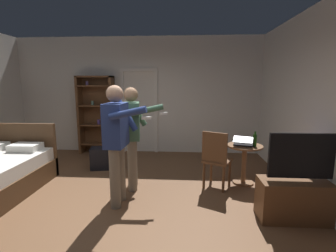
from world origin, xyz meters
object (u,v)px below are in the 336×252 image
object	(u,v)px
wooden_chair	(216,157)
person_striped_shirt	(133,131)
bookshelf	(97,112)
side_table	(244,158)
laptop	(243,143)
suitcase_dark	(106,158)
person_blue_shirt	(117,137)
tv_flatscreen	(305,195)
bottle_on_table	(255,140)

from	to	relation	value
wooden_chair	person_striped_shirt	distance (m)	1.46
bookshelf	side_table	distance (m)	3.76
laptop	wooden_chair	distance (m)	0.57
bookshelf	laptop	bearing A→B (deg)	-29.07
bookshelf	wooden_chair	distance (m)	3.44
side_table	suitcase_dark	xyz separation A→B (m)	(-2.69, 0.59, -0.25)
side_table	wooden_chair	world-z (taller)	wooden_chair
side_table	suitcase_dark	size ratio (longest dim) A/B	1.13
bookshelf	suitcase_dark	bearing A→B (deg)	-63.62
laptop	wooden_chair	bearing A→B (deg)	-155.77
bookshelf	person_blue_shirt	bearing A→B (deg)	-64.71
laptop	wooden_chair	world-z (taller)	wooden_chair
suitcase_dark	tv_flatscreen	bearing A→B (deg)	-39.87
side_table	wooden_chair	xyz separation A→B (m)	(-0.53, -0.26, 0.08)
bookshelf	bottle_on_table	bearing A→B (deg)	-28.26
tv_flatscreen	wooden_chair	xyz separation A→B (m)	(-1.03, 0.91, 0.21)
person_blue_shirt	suitcase_dark	xyz separation A→B (m)	(-0.67, 1.48, -0.79)
tv_flatscreen	bottle_on_table	size ratio (longest dim) A/B	4.47
tv_flatscreen	laptop	bearing A→B (deg)	115.85
laptop	bottle_on_table	world-z (taller)	bottle_on_table
bookshelf	laptop	xyz separation A→B (m)	(3.23, -1.79, -0.29)
wooden_chair	person_striped_shirt	size ratio (longest dim) A/B	0.58
suitcase_dark	laptop	bearing A→B (deg)	-24.48
laptop	tv_flatscreen	bearing A→B (deg)	-64.15
person_blue_shirt	person_striped_shirt	distance (m)	0.58
tv_flatscreen	laptop	xyz separation A→B (m)	(-0.54, 1.12, 0.41)
bottle_on_table	person_blue_shirt	world-z (taller)	person_blue_shirt
side_table	bookshelf	bearing A→B (deg)	151.80
bottle_on_table	person_blue_shirt	bearing A→B (deg)	-159.55
wooden_chair	person_striped_shirt	world-z (taller)	person_striped_shirt
wooden_chair	suitcase_dark	world-z (taller)	wooden_chair
bookshelf	suitcase_dark	world-z (taller)	bookshelf
tv_flatscreen	person_striped_shirt	distance (m)	2.65
side_table	person_striped_shirt	distance (m)	2.01
person_striped_shirt	suitcase_dark	world-z (taller)	person_striped_shirt
tv_flatscreen	laptop	distance (m)	1.32
wooden_chair	person_striped_shirt	bearing A→B (deg)	-177.48
bottle_on_table	person_striped_shirt	distance (m)	2.08
side_table	suitcase_dark	world-z (taller)	side_table
bookshelf	person_striped_shirt	world-z (taller)	bookshelf
bottle_on_table	person_striped_shirt	xyz separation A→B (m)	(-2.06, -0.24, 0.17)
laptop	bookshelf	bearing A→B (deg)	150.93
side_table	person_striped_shirt	bearing A→B (deg)	-170.52
person_blue_shirt	bottle_on_table	bearing A→B (deg)	20.45
bottle_on_table	bookshelf	bearing A→B (deg)	151.74
laptop	person_striped_shirt	size ratio (longest dim) A/B	0.24
bookshelf	wooden_chair	size ratio (longest dim) A/B	1.96
side_table	person_blue_shirt	bearing A→B (deg)	-156.33
side_table	laptop	xyz separation A→B (m)	(-0.04, -0.04, 0.28)
side_table	person_striped_shirt	size ratio (longest dim) A/B	0.41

